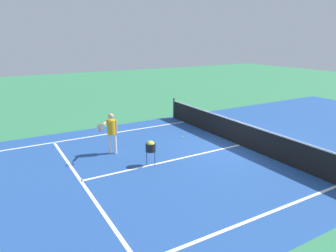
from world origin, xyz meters
The scene contains 9 objects.
ground_plane centered at (0.00, 0.00, 0.00)m, with size 60.00×60.00×0.00m, color #337F51.
court_surface_inbounds centered at (0.00, 0.00, 0.00)m, with size 10.62×24.40×0.00m, color #234C93.
line_sideline_left centered at (-4.11, -5.95, 0.00)m, with size 0.10×11.89×0.01m, color white.
line_service_near centered at (0.00, -6.40, 0.00)m, with size 8.22×0.10×0.01m, color white.
line_center_service centered at (0.00, -3.20, 0.00)m, with size 0.10×6.40×0.01m, color white.
net centered at (0.00, 0.00, 0.49)m, with size 10.26×0.09×1.07m.
player_near centered at (-1.70, -4.76, 0.95)m, with size 0.91×0.91×1.54m.
ball_hopper centered at (0.00, -4.02, 0.68)m, with size 0.34×0.34×0.87m.
tennis_ball_near_net centered at (-1.92, -1.51, 0.03)m, with size 0.07×0.07×0.07m, color #CCE033.
Camera 1 is at (8.62, -8.40, 4.17)m, focal length 32.85 mm.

